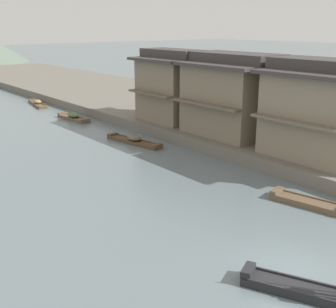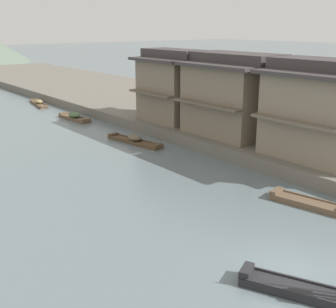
% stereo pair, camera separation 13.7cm
% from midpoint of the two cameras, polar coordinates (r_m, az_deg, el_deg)
% --- Properties ---
extents(ground_plane, '(400.00, 400.00, 0.00)m').
position_cam_midpoint_polar(ground_plane, '(17.63, 16.60, -14.65)').
color(ground_plane, slate).
extents(riverbank_right, '(18.00, 110.00, 0.89)m').
position_cam_midpoint_polar(riverbank_right, '(49.00, -1.19, 6.82)').
color(riverbank_right, '#6B665B').
rests_on(riverbank_right, ground).
extents(boat_foreground_poled, '(2.95, 4.93, 0.55)m').
position_cam_midpoint_polar(boat_foreground_poled, '(16.19, 18.69, -17.20)').
color(boat_foreground_poled, '#232326').
rests_on(boat_foreground_poled, ground).
extents(boat_moored_nearest, '(1.83, 5.57, 0.70)m').
position_cam_midpoint_polar(boat_moored_nearest, '(33.89, -4.70, 1.80)').
color(boat_moored_nearest, brown).
rests_on(boat_moored_nearest, ground).
extents(boat_moored_third, '(1.88, 4.11, 0.47)m').
position_cam_midpoint_polar(boat_moored_third, '(23.43, 18.14, -6.22)').
color(boat_moored_third, brown).
rests_on(boat_moored_third, ground).
extents(boat_moored_far, '(1.95, 5.74, 0.66)m').
position_cam_midpoint_polar(boat_moored_far, '(52.40, -17.13, 6.47)').
color(boat_moored_far, brown).
rests_on(boat_moored_far, ground).
extents(boat_midriver_drifting, '(1.37, 4.58, 0.76)m').
position_cam_midpoint_polar(boat_midriver_drifting, '(43.23, -12.63, 4.81)').
color(boat_midriver_drifting, brown).
rests_on(boat_midriver_drifting, ground).
extents(house_waterfront_nearest, '(6.40, 7.59, 6.14)m').
position_cam_midpoint_polar(house_waterfront_nearest, '(28.55, 20.35, 5.49)').
color(house_waterfront_nearest, gray).
rests_on(house_waterfront_nearest, riverbank_right).
extents(house_waterfront_second, '(6.70, 7.34, 6.14)m').
position_cam_midpoint_polar(house_waterfront_second, '(33.29, 8.75, 7.84)').
color(house_waterfront_second, '#7F705B').
rests_on(house_waterfront_second, riverbank_right).
extents(house_waterfront_tall, '(5.67, 6.27, 6.14)m').
position_cam_midpoint_polar(house_waterfront_tall, '(37.71, 0.63, 9.10)').
color(house_waterfront_tall, '#7F705B').
rests_on(house_waterfront_tall, riverbank_right).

